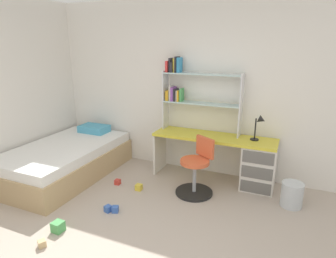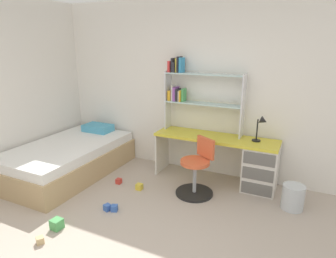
{
  "view_description": "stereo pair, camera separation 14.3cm",
  "coord_description": "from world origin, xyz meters",
  "px_view_note": "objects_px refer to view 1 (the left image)",
  "views": [
    {
      "loc": [
        1.25,
        -1.81,
        2.02
      ],
      "look_at": [
        -0.2,
        1.52,
        0.96
      ],
      "focal_mm": 31.27,
      "sensor_mm": 36.0,
      "label": 1
    },
    {
      "loc": [
        1.38,
        -1.75,
        2.02
      ],
      "look_at": [
        -0.2,
        1.52,
        0.96
      ],
      "focal_mm": 31.27,
      "sensor_mm": 36.0,
      "label": 2
    }
  ],
  "objects_px": {
    "bookshelf_hutch": "(190,89)",
    "waste_bin": "(292,195)",
    "desk": "(245,160)",
    "swivel_chair": "(196,172)",
    "desk_lamp": "(260,124)",
    "bed_platform": "(65,160)",
    "toy_block_yellow_4": "(139,187)",
    "toy_block_blue_0": "(108,209)",
    "toy_block_blue_5": "(115,209)",
    "toy_block_natural_2": "(42,244)",
    "toy_block_red_1": "(118,182)",
    "toy_block_green_3": "(58,227)"
  },
  "relations": [
    {
      "from": "desk_lamp",
      "to": "toy_block_red_1",
      "type": "height_order",
      "value": "desk_lamp"
    },
    {
      "from": "bookshelf_hutch",
      "to": "waste_bin",
      "type": "xyz_separation_m",
      "value": [
        1.57,
        -0.48,
        -1.19
      ]
    },
    {
      "from": "bed_platform",
      "to": "toy_block_natural_2",
      "type": "xyz_separation_m",
      "value": [
        0.99,
        -1.47,
        -0.21
      ]
    },
    {
      "from": "toy_block_green_3",
      "to": "toy_block_blue_5",
      "type": "xyz_separation_m",
      "value": [
        0.37,
        0.58,
        -0.02
      ]
    },
    {
      "from": "toy_block_red_1",
      "to": "toy_block_natural_2",
      "type": "bearing_deg",
      "value": -87.97
    },
    {
      "from": "swivel_chair",
      "to": "toy_block_natural_2",
      "type": "height_order",
      "value": "swivel_chair"
    },
    {
      "from": "desk_lamp",
      "to": "swivel_chair",
      "type": "bearing_deg",
      "value": -144.46
    },
    {
      "from": "toy_block_natural_2",
      "to": "bookshelf_hutch",
      "type": "bearing_deg",
      "value": 72.16
    },
    {
      "from": "toy_block_blue_0",
      "to": "toy_block_natural_2",
      "type": "bearing_deg",
      "value": -106.54
    },
    {
      "from": "toy_block_blue_0",
      "to": "toy_block_red_1",
      "type": "distance_m",
      "value": 0.74
    },
    {
      "from": "desk_lamp",
      "to": "bed_platform",
      "type": "relative_size",
      "value": 0.19
    },
    {
      "from": "desk",
      "to": "waste_bin",
      "type": "xyz_separation_m",
      "value": [
        0.67,
        -0.35,
        -0.24
      ]
    },
    {
      "from": "toy_block_natural_2",
      "to": "desk",
      "type": "bearing_deg",
      "value": 53.25
    },
    {
      "from": "bed_platform",
      "to": "toy_block_blue_0",
      "type": "xyz_separation_m",
      "value": [
        1.24,
        -0.64,
        -0.21
      ]
    },
    {
      "from": "waste_bin",
      "to": "toy_block_yellow_4",
      "type": "height_order",
      "value": "waste_bin"
    },
    {
      "from": "swivel_chair",
      "to": "desk_lamp",
      "type": "bearing_deg",
      "value": 35.54
    },
    {
      "from": "desk_lamp",
      "to": "toy_block_red_1",
      "type": "relative_size",
      "value": 5.09
    },
    {
      "from": "bookshelf_hutch",
      "to": "toy_block_blue_5",
      "type": "height_order",
      "value": "bookshelf_hutch"
    },
    {
      "from": "bed_platform",
      "to": "toy_block_yellow_4",
      "type": "relative_size",
      "value": 23.92
    },
    {
      "from": "desk",
      "to": "toy_block_blue_0",
      "type": "height_order",
      "value": "desk"
    },
    {
      "from": "desk",
      "to": "toy_block_green_3",
      "type": "height_order",
      "value": "desk"
    },
    {
      "from": "toy_block_blue_5",
      "to": "swivel_chair",
      "type": "bearing_deg",
      "value": 48.92
    },
    {
      "from": "toy_block_yellow_4",
      "to": "toy_block_green_3",
      "type": "bearing_deg",
      "value": -106.65
    },
    {
      "from": "desk_lamp",
      "to": "toy_block_red_1",
      "type": "xyz_separation_m",
      "value": [
        -1.88,
        -0.75,
        -0.92
      ]
    },
    {
      "from": "bookshelf_hutch",
      "to": "toy_block_natural_2",
      "type": "relative_size",
      "value": 16.39
    },
    {
      "from": "desk_lamp",
      "to": "toy_block_red_1",
      "type": "bearing_deg",
      "value": -158.25
    },
    {
      "from": "waste_bin",
      "to": "toy_block_blue_5",
      "type": "height_order",
      "value": "waste_bin"
    },
    {
      "from": "bookshelf_hutch",
      "to": "toy_block_red_1",
      "type": "height_order",
      "value": "bookshelf_hutch"
    },
    {
      "from": "desk",
      "to": "toy_block_natural_2",
      "type": "height_order",
      "value": "desk"
    },
    {
      "from": "swivel_chair",
      "to": "toy_block_green_3",
      "type": "relative_size",
      "value": 6.73
    },
    {
      "from": "desk_lamp",
      "to": "toy_block_blue_5",
      "type": "relative_size",
      "value": 4.92
    },
    {
      "from": "toy_block_natural_2",
      "to": "toy_block_green_3",
      "type": "bearing_deg",
      "value": 97.6
    },
    {
      "from": "bookshelf_hutch",
      "to": "toy_block_red_1",
      "type": "bearing_deg",
      "value": -133.2
    },
    {
      "from": "toy_block_red_1",
      "to": "toy_block_yellow_4",
      "type": "relative_size",
      "value": 0.87
    },
    {
      "from": "bed_platform",
      "to": "toy_block_yellow_4",
      "type": "height_order",
      "value": "bed_platform"
    },
    {
      "from": "waste_bin",
      "to": "toy_block_natural_2",
      "type": "xyz_separation_m",
      "value": [
        -2.33,
        -1.89,
        -0.12
      ]
    },
    {
      "from": "bookshelf_hutch",
      "to": "waste_bin",
      "type": "distance_m",
      "value": 2.03
    },
    {
      "from": "bookshelf_hutch",
      "to": "waste_bin",
      "type": "relative_size",
      "value": 3.78
    },
    {
      "from": "desk_lamp",
      "to": "toy_block_natural_2",
      "type": "xyz_separation_m",
      "value": [
        -1.83,
        -2.25,
        -0.92
      ]
    },
    {
      "from": "bookshelf_hutch",
      "to": "toy_block_green_3",
      "type": "height_order",
      "value": "bookshelf_hutch"
    },
    {
      "from": "desk",
      "to": "toy_block_red_1",
      "type": "bearing_deg",
      "value": -156.88
    },
    {
      "from": "swivel_chair",
      "to": "toy_block_blue_5",
      "type": "xyz_separation_m",
      "value": [
        -0.76,
        -0.87,
        -0.27
      ]
    },
    {
      "from": "swivel_chair",
      "to": "desk",
      "type": "bearing_deg",
      "value": 41.58
    },
    {
      "from": "desk",
      "to": "bed_platform",
      "type": "bearing_deg",
      "value": -163.97
    },
    {
      "from": "toy_block_blue_5",
      "to": "desk_lamp",
      "type": "bearing_deg",
      "value": 43.07
    },
    {
      "from": "toy_block_red_1",
      "to": "toy_block_green_3",
      "type": "xyz_separation_m",
      "value": [
        0.02,
        -1.23,
        0.02
      ]
    },
    {
      "from": "toy_block_blue_0",
      "to": "toy_block_blue_5",
      "type": "bearing_deg",
      "value": 17.1
    },
    {
      "from": "waste_bin",
      "to": "toy_block_blue_0",
      "type": "bearing_deg",
      "value": -153.06
    },
    {
      "from": "desk",
      "to": "swivel_chair",
      "type": "relative_size",
      "value": 2.29
    },
    {
      "from": "waste_bin",
      "to": "toy_block_blue_5",
      "type": "xyz_separation_m",
      "value": [
        -2.0,
        -1.03,
        -0.12
      ]
    }
  ]
}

